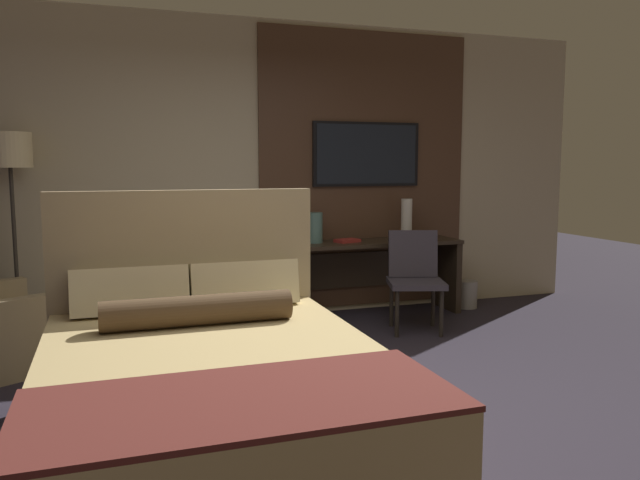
{
  "coord_description": "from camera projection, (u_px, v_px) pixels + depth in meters",
  "views": [
    {
      "loc": [
        -1.21,
        -3.2,
        1.46
      ],
      "look_at": [
        0.24,
        1.04,
        0.92
      ],
      "focal_mm": 35.0,
      "sensor_mm": 36.0,
      "label": 1
    }
  ],
  "objects": [
    {
      "name": "bed",
      "position": [
        211.0,
        390.0,
        3.12
      ],
      "size": [
        1.65,
        2.17,
        1.3
      ],
      "color": "#33281E",
      "rests_on": "ground_plane"
    },
    {
      "name": "ground_plane",
      "position": [
        340.0,
        421.0,
        3.57
      ],
      "size": [
        16.0,
        16.0,
        0.0
      ],
      "primitive_type": "plane",
      "color": "#28232D"
    },
    {
      "name": "desk_chair",
      "position": [
        414.0,
        272.0,
        5.52
      ],
      "size": [
        0.59,
        0.59,
        0.88
      ],
      "rotation": [
        0.0,
        0.0,
        -0.31
      ],
      "color": "#38333D",
      "rests_on": "ground_plane"
    },
    {
      "name": "wall_back_tv_panel",
      "position": [
        259.0,
        171.0,
        5.88
      ],
      "size": [
        7.2,
        0.09,
        2.8
      ],
      "color": "#BCAD8E",
      "rests_on": "ground_plane"
    },
    {
      "name": "tv",
      "position": [
        367.0,
        154.0,
        6.14
      ],
      "size": [
        1.12,
        0.04,
        0.63
      ],
      "color": "black"
    },
    {
      "name": "vase_tall",
      "position": [
        407.0,
        219.0,
        6.17
      ],
      "size": [
        0.11,
        0.11,
        0.4
      ],
      "color": "silver",
      "rests_on": "desk"
    },
    {
      "name": "vase_short",
      "position": [
        315.0,
        228.0,
        5.84
      ],
      "size": [
        0.14,
        0.14,
        0.29
      ],
      "color": "#4C706B",
      "rests_on": "desk"
    },
    {
      "name": "desk",
      "position": [
        374.0,
        264.0,
        6.08
      ],
      "size": [
        1.66,
        0.5,
        0.73
      ],
      "color": "#2D2319",
      "rests_on": "ground_plane"
    },
    {
      "name": "book",
      "position": [
        347.0,
        241.0,
        5.91
      ],
      "size": [
        0.25,
        0.21,
        0.03
      ],
      "color": "maroon",
      "rests_on": "desk"
    },
    {
      "name": "floor_lamp",
      "position": [
        10.0,
        167.0,
        4.97
      ],
      "size": [
        0.34,
        0.34,
        1.72
      ],
      "color": "#282623",
      "rests_on": "ground_plane"
    },
    {
      "name": "waste_bin",
      "position": [
        466.0,
        294.0,
        6.39
      ],
      "size": [
        0.22,
        0.22,
        0.28
      ],
      "color": "gray",
      "rests_on": "ground_plane"
    }
  ]
}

